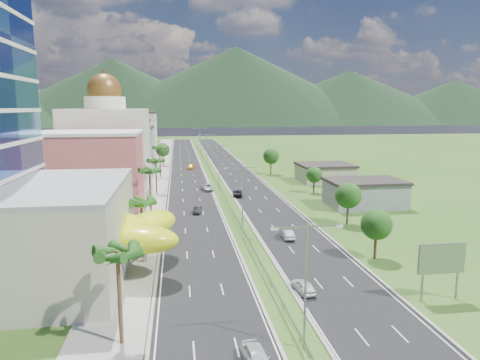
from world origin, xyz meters
name	(u,v)px	position (x,y,z in m)	size (l,w,h in m)	color
ground	(253,252)	(0.00, 0.00, 0.00)	(500.00, 500.00, 0.00)	#2D5119
road_left	(186,167)	(-7.50, 90.00, 0.02)	(11.00, 260.00, 0.04)	black
road_right	(229,166)	(7.50, 90.00, 0.02)	(11.00, 260.00, 0.04)	black
sidewalk_left	(158,167)	(-17.00, 90.00, 0.06)	(7.00, 260.00, 0.12)	gray
median_guardrail	(212,173)	(0.00, 71.99, 0.62)	(0.10, 216.06, 0.76)	gray
streetlight_median_a	(306,274)	(0.00, -25.00, 6.75)	(6.04, 0.25, 11.00)	gray
streetlight_median_b	(242,192)	(0.00, 10.00, 6.75)	(6.04, 0.25, 11.00)	gray
streetlight_median_c	(219,162)	(0.00, 50.00, 6.75)	(6.04, 0.25, 11.00)	gray
streetlight_median_d	(207,146)	(0.00, 95.00, 6.75)	(6.04, 0.25, 11.00)	gray
streetlight_median_e	(200,137)	(0.00, 140.00, 6.75)	(6.04, 0.25, 11.00)	gray
lime_canopy	(101,232)	(-20.00, -4.00, 4.99)	(18.00, 15.00, 7.40)	#C9D915
pink_shophouse	(90,171)	(-28.00, 32.00, 7.50)	(20.00, 15.00, 15.00)	#B74B4C
domed_building	(107,143)	(-28.00, 55.00, 11.35)	(20.00, 20.00, 28.70)	beige
midrise_grey	(124,147)	(-27.00, 80.00, 8.00)	(16.00, 15.00, 16.00)	gray
midrise_beige	(131,146)	(-27.00, 102.00, 6.50)	(16.00, 15.00, 13.00)	#AFA790
midrise_white	(137,135)	(-27.00, 125.00, 9.00)	(16.00, 15.00, 18.00)	silver
billboard	(441,261)	(17.00, -18.00, 4.42)	(5.20, 0.35, 6.20)	gray
shed_near	(364,194)	(28.00, 25.00, 2.50)	(15.00, 10.00, 5.00)	gray
shed_far	(325,174)	(30.00, 55.00, 2.20)	(14.00, 12.00, 4.40)	#AFA790
palm_tree_a	(118,256)	(-15.50, -22.00, 8.02)	(3.60, 3.60, 9.10)	#47301C
palm_tree_b	(141,204)	(-15.50, 2.00, 7.06)	(3.60, 3.60, 8.10)	#47301C
palm_tree_c	(150,173)	(-15.50, 22.00, 8.50)	(3.60, 3.60, 9.60)	#47301C
palm_tree_d	(156,162)	(-15.50, 45.00, 7.54)	(3.60, 3.60, 8.60)	#47301C
palm_tree_e	(160,149)	(-15.50, 70.00, 8.31)	(3.60, 3.60, 9.40)	#47301C
leafy_tree_lfar	(163,150)	(-15.50, 95.00, 5.58)	(4.90, 4.90, 8.05)	#47301C
leafy_tree_ra	(376,225)	(16.00, -5.00, 4.78)	(4.20, 4.20, 6.90)	#47301C
leafy_tree_rb	(348,196)	(19.00, 12.00, 5.18)	(4.55, 4.55, 7.47)	#47301C
leafy_tree_rc	(314,175)	(22.00, 40.00, 4.37)	(3.85, 3.85, 6.33)	#47301C
leafy_tree_rd	(271,156)	(18.00, 70.00, 5.58)	(4.90, 4.90, 8.05)	#47301C
mountain_ridge	(237,125)	(60.00, 450.00, 0.00)	(860.00, 140.00, 90.00)	black
car_white_near_left	(257,358)	(-4.47, -26.99, 0.81)	(1.82, 4.51, 1.54)	silver
car_dark_left	(197,210)	(-6.75, 23.90, 0.68)	(1.36, 3.90, 1.28)	black
car_silver_mid_left	(207,187)	(-3.20, 46.70, 0.80)	(2.54, 5.50, 1.53)	#ADB0B5
car_yellow_far_left	(191,167)	(-6.01, 84.91, 0.78)	(2.06, 5.08, 1.47)	orange
car_white_near_right	(303,286)	(3.20, -14.03, 0.74)	(1.65, 4.09, 1.39)	silver
car_silver_right	(287,234)	(6.34, 5.44, 0.77)	(1.54, 4.41, 1.45)	#98999F
car_dark_far_right	(238,193)	(3.37, 38.70, 0.76)	(2.39, 5.19, 1.44)	black
motorcycle	(168,244)	(-12.06, 3.48, 0.60)	(0.53, 1.75, 1.12)	black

